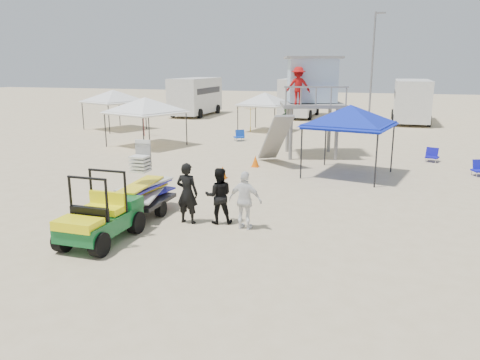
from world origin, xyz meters
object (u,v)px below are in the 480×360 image
(man_left, at_px, (187,193))
(canopy_blue, at_px, (350,108))
(surf_trailer, at_px, (144,189))
(lifeguard_tower, at_px, (311,84))
(utility_cart, at_px, (98,211))

(man_left, bearing_deg, canopy_blue, -114.64)
(surf_trailer, relative_size, canopy_blue, 0.62)
(surf_trailer, relative_size, lifeguard_tower, 0.48)
(man_left, height_order, lifeguard_tower, lifeguard_tower)
(surf_trailer, height_order, man_left, surf_trailer)
(lifeguard_tower, bearing_deg, utility_cart, -103.26)
(lifeguard_tower, height_order, canopy_blue, lifeguard_tower)
(surf_trailer, relative_size, man_left, 1.29)
(surf_trailer, bearing_deg, lifeguard_tower, 74.08)
(utility_cart, xyz_separation_m, man_left, (1.52, 2.03, 0.05))
(utility_cart, distance_m, surf_trailer, 2.33)
(utility_cart, height_order, canopy_blue, canopy_blue)
(surf_trailer, height_order, lifeguard_tower, lifeguard_tower)
(utility_cart, height_order, surf_trailer, surf_trailer)
(utility_cart, xyz_separation_m, surf_trailer, (0.00, 2.33, -0.01))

